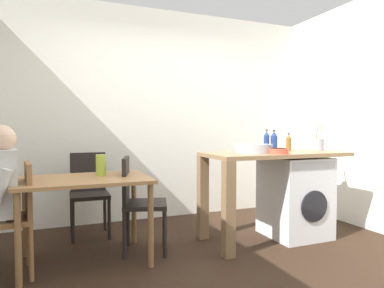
# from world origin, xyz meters

# --- Properties ---
(ground_plane) EXTENTS (5.46, 5.46, 0.00)m
(ground_plane) POSITION_xyz_m (0.00, 0.00, 0.00)
(ground_plane) COLOR black
(wall_back) EXTENTS (4.60, 0.10, 2.70)m
(wall_back) POSITION_xyz_m (0.00, 1.75, 1.35)
(wall_back) COLOR silver
(wall_back) RESTS_ON ground_plane
(dining_table) EXTENTS (1.10, 0.76, 0.74)m
(dining_table) POSITION_xyz_m (-1.01, 0.51, 0.64)
(dining_table) COLOR #9E7042
(dining_table) RESTS_ON ground_plane
(chair_person_seat) EXTENTS (0.45, 0.45, 0.90)m
(chair_person_seat) POSITION_xyz_m (-1.56, 0.41, 0.51)
(chair_person_seat) COLOR olive
(chair_person_seat) RESTS_ON ground_plane
(chair_opposite) EXTENTS (0.50, 0.50, 0.90)m
(chair_opposite) POSITION_xyz_m (-0.53, 0.58, 0.51)
(chair_opposite) COLOR black
(chair_opposite) RESTS_ON ground_plane
(chair_spare_by_wall) EXTENTS (0.40, 0.40, 0.90)m
(chair_spare_by_wall) POSITION_xyz_m (-0.91, 1.28, 0.51)
(chair_spare_by_wall) COLOR black
(chair_spare_by_wall) RESTS_ON ground_plane
(kitchen_counter) EXTENTS (1.50, 0.68, 0.92)m
(kitchen_counter) POSITION_xyz_m (0.69, 0.42, 0.76)
(kitchen_counter) COLOR olive
(kitchen_counter) RESTS_ON ground_plane
(washing_machine) EXTENTS (0.60, 0.61, 0.86)m
(washing_machine) POSITION_xyz_m (1.16, 0.41, 0.43)
(washing_machine) COLOR silver
(washing_machine) RESTS_ON ground_plane
(sink_basin) EXTENTS (0.38, 0.38, 0.09)m
(sink_basin) POSITION_xyz_m (0.64, 0.42, 0.97)
(sink_basin) COLOR #9EA0A5
(sink_basin) RESTS_ON kitchen_counter
(tap) EXTENTS (0.02, 0.02, 0.28)m
(tap) POSITION_xyz_m (0.64, 0.60, 1.06)
(tap) COLOR #B2B2B7
(tap) RESTS_ON kitchen_counter
(bottle_tall_green) EXTENTS (0.06, 0.06, 0.24)m
(bottle_tall_green) POSITION_xyz_m (0.95, 0.64, 1.03)
(bottle_tall_green) COLOR navy
(bottle_tall_green) RESTS_ON kitchen_counter
(bottle_squat_brown) EXTENTS (0.07, 0.07, 0.23)m
(bottle_squat_brown) POSITION_xyz_m (1.03, 0.62, 1.03)
(bottle_squat_brown) COLOR navy
(bottle_squat_brown) RESTS_ON kitchen_counter
(bottle_clear_small) EXTENTS (0.06, 0.06, 0.20)m
(bottle_clear_small) POSITION_xyz_m (1.16, 0.52, 1.01)
(bottle_clear_small) COLOR brown
(bottle_clear_small) RESTS_ON kitchen_counter
(mixing_bowl) EXTENTS (0.20, 0.20, 0.05)m
(mixing_bowl) POSITION_xyz_m (0.80, 0.22, 0.95)
(mixing_bowl) COLOR #D84C38
(mixing_bowl) RESTS_ON kitchen_counter
(utensil_crock) EXTENTS (0.11, 0.11, 0.30)m
(utensil_crock) POSITION_xyz_m (1.53, 0.47, 0.99)
(utensil_crock) COLOR gray
(utensil_crock) RESTS_ON kitchen_counter
(vase) EXTENTS (0.09, 0.09, 0.19)m
(vase) POSITION_xyz_m (-0.86, 0.61, 0.84)
(vase) COLOR #A8C63D
(vase) RESTS_ON dining_table
(scissors) EXTENTS (0.15, 0.06, 0.01)m
(scissors) POSITION_xyz_m (0.85, 0.32, 0.92)
(scissors) COLOR #B2B2B7
(scissors) RESTS_ON kitchen_counter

